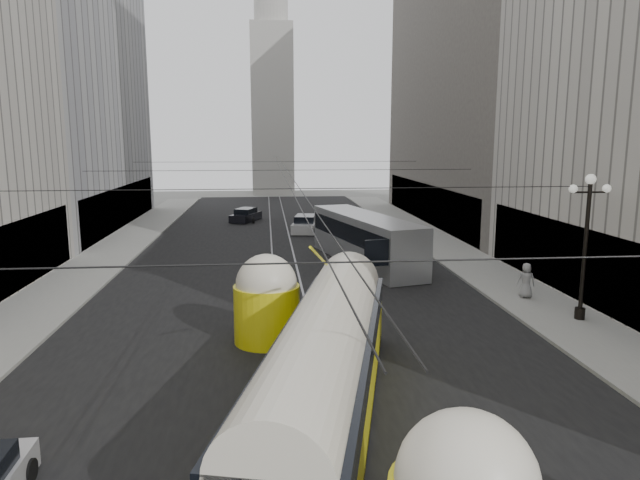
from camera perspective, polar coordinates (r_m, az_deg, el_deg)
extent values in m
cube|color=black|center=(38.33, -3.66, -1.97)|extent=(20.00, 85.00, 0.02)
cube|color=gray|center=(43.13, -19.96, -1.11)|extent=(4.00, 72.00, 0.15)
cube|color=gray|center=(43.73, 12.10, -0.57)|extent=(4.00, 72.00, 0.15)
cube|color=gray|center=(38.31, -4.78, -1.99)|extent=(0.12, 85.00, 0.04)
cube|color=gray|center=(38.36, -2.54, -1.95)|extent=(0.12, 85.00, 0.04)
cube|color=black|center=(32.30, -28.97, -1.88)|extent=(0.10, 18.00, 3.60)
cube|color=#999999|center=(56.57, -25.87, 15.20)|extent=(12.00, 28.00, 28.00)
cube|color=black|center=(54.86, -19.07, 3.26)|extent=(0.10, 25.20, 3.60)
cube|color=black|center=(31.51, 23.45, -1.71)|extent=(0.10, 18.00, 3.60)
cube|color=#514C47|center=(57.58, 16.96, 17.65)|extent=(12.00, 32.00, 32.00)
cube|color=black|center=(55.42, 10.50, 3.70)|extent=(0.10, 28.80, 3.60)
cube|color=#B2AFA8|center=(85.08, -4.79, 12.74)|extent=(6.00, 6.00, 24.00)
cylinder|color=#B2AFA8|center=(86.87, -4.93, 22.00)|extent=(4.80, 4.80, 4.00)
cylinder|color=black|center=(27.18, 24.96, -1.11)|extent=(0.18, 0.18, 6.00)
cylinder|color=black|center=(27.80, 24.54, -6.69)|extent=(0.44, 0.44, 0.50)
cylinder|color=black|center=(26.84, 25.37, 4.34)|extent=(1.60, 0.08, 0.08)
sphere|color=white|center=(26.80, 25.46, 5.51)|extent=(0.44, 0.44, 0.44)
sphere|color=white|center=(26.45, 23.99, 4.70)|extent=(0.36, 0.36, 0.36)
sphere|color=white|center=(27.22, 26.75, 4.62)|extent=(0.36, 0.36, 0.36)
cylinder|color=black|center=(9.25, 1.50, -2.26)|extent=(25.00, 0.03, 0.03)
cylinder|color=black|center=(23.08, -2.69, 5.14)|extent=(25.00, 0.03, 0.03)
cylinder|color=black|center=(37.04, -3.74, 6.98)|extent=(25.00, 0.03, 0.03)
cylinder|color=black|center=(51.02, -4.22, 7.82)|extent=(25.00, 0.03, 0.03)
cylinder|color=black|center=(41.05, -3.91, 7.00)|extent=(0.03, 72.00, 0.03)
cylinder|color=black|center=(41.06, -3.35, 7.01)|extent=(0.03, 72.00, 0.03)
cube|color=yellow|center=(16.66, 0.58, -14.48)|extent=(5.86, 14.26, 1.70)
cube|color=black|center=(17.01, 0.58, -16.94)|extent=(5.76, 13.85, 0.30)
cube|color=black|center=(16.23, 0.59, -10.94)|extent=(5.83, 14.06, 0.85)
cylinder|color=silver|center=(16.13, 0.59, -9.94)|extent=(5.52, 13.98, 2.31)
cylinder|color=yellow|center=(22.84, -5.33, -7.36)|extent=(2.61, 2.61, 2.31)
sphere|color=silver|center=(22.51, -5.38, -4.44)|extent=(2.41, 2.41, 2.41)
cube|color=#ABADB1|center=(36.83, 4.52, 0.08)|extent=(5.58, 12.72, 3.11)
cube|color=black|center=(36.75, 4.53, 0.88)|extent=(5.49, 12.30, 1.14)
cube|color=black|center=(30.80, 6.49, -1.24)|extent=(2.34, 0.68, 1.45)
cylinder|color=black|center=(32.81, 3.50, -3.09)|extent=(0.30, 1.04, 1.04)
cylinder|color=black|center=(33.30, 7.93, -2.97)|extent=(0.30, 1.04, 1.04)
cylinder|color=black|center=(40.90, 1.70, -0.45)|extent=(0.30, 1.04, 1.04)
cylinder|color=black|center=(41.30, 5.28, -0.38)|extent=(0.30, 1.04, 1.04)
cylinder|color=black|center=(16.01, -27.10, -19.85)|extent=(0.22, 0.56, 0.56)
cube|color=silver|center=(49.54, -1.47, 1.37)|extent=(2.76, 4.93, 0.82)
cube|color=black|center=(49.45, -1.47, 2.04)|extent=(2.14, 2.83, 0.78)
cylinder|color=black|center=(47.95, -2.36, 0.88)|extent=(0.22, 0.66, 0.66)
cylinder|color=black|center=(48.07, -0.31, 0.91)|extent=(0.22, 0.66, 0.66)
cylinder|color=black|center=(51.07, -2.55, 1.44)|extent=(0.22, 0.66, 0.66)
cylinder|color=black|center=(51.19, -0.63, 1.47)|extent=(0.22, 0.66, 0.66)
cube|color=black|center=(56.37, -7.42, 2.30)|extent=(3.16, 4.49, 0.74)
cube|color=black|center=(56.30, -7.44, 2.82)|extent=(2.26, 2.69, 0.70)
cylinder|color=black|center=(55.03, -8.27, 1.93)|extent=(0.22, 0.59, 0.59)
cylinder|color=black|center=(54.97, -6.67, 1.96)|extent=(0.22, 0.59, 0.59)
cylinder|color=black|center=(57.82, -8.14, 2.33)|extent=(0.22, 0.59, 0.59)
cylinder|color=black|center=(57.77, -6.61, 2.35)|extent=(0.22, 0.59, 0.59)
imported|color=gray|center=(30.26, 19.91, -3.82)|extent=(0.97, 0.74, 1.76)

